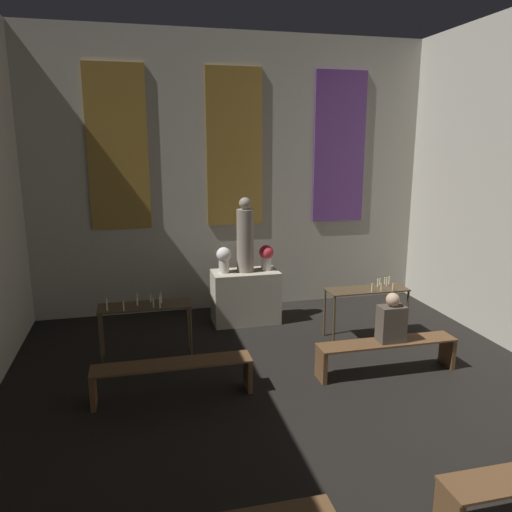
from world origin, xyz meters
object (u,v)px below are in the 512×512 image
statue (245,238)px  pew_back_left (173,372)px  pew_back_right (387,350)px  person_seated (391,321)px  flower_vase_right (266,256)px  altar (245,297)px  candle_rack_left (145,312)px  candle_rack_right (367,295)px  flower_vase_left (224,258)px

statue → pew_back_left: statue is taller
pew_back_right → person_seated: (0.04, -0.00, 0.42)m
flower_vase_right → pew_back_right: bearing=-66.0°
altar → candle_rack_left: bearing=-146.4°
altar → flower_vase_right: bearing=0.0°
pew_back_right → candle_rack_left: bearing=158.4°
altar → candle_rack_right: bearing=-33.5°
candle_rack_left → pew_back_left: candle_rack_left is taller
person_seated → candle_rack_right: bearing=78.7°
altar → pew_back_left: bearing=-120.9°
candle_rack_left → flower_vase_right: bearing=28.7°
statue → flower_vase_right: (0.38, 0.00, -0.34)m
pew_back_left → person_seated: size_ratio=2.86×
flower_vase_right → candle_rack_right: 1.87m
candle_rack_left → pew_back_right: 3.49m
flower_vase_left → pew_back_left: (-1.09, -2.44, -0.85)m
pew_back_right → statue: bearing=120.9°
statue → person_seated: size_ratio=1.87×
statue → flower_vase_left: size_ratio=2.88×
candle_rack_left → candle_rack_right: 3.52m
flower_vase_right → pew_back_left: 3.18m
flower_vase_left → flower_vase_right: (0.76, 0.00, 0.00)m
statue → person_seated: statue is taller
pew_back_right → person_seated: 0.43m
flower_vase_right → statue: bearing=-180.0°
flower_vase_right → pew_back_left: bearing=-127.0°
candle_rack_right → candle_rack_left: bearing=-180.0°
statue → candle_rack_left: 2.26m
statue → flower_vase_left: bearing=180.0°
candle_rack_left → flower_vase_left: bearing=40.2°
flower_vase_right → candle_rack_right: flower_vase_right is taller
pew_back_right → candle_rack_right: bearing=76.8°
statue → candle_rack_right: size_ratio=0.98×
candle_rack_left → pew_back_right: bearing=-21.6°
flower_vase_left → pew_back_left: bearing=-114.0°
statue → candle_rack_right: statue is taller
flower_vase_right → candle_rack_right: size_ratio=0.34×
flower_vase_right → pew_back_right: (1.09, -2.44, -0.85)m
flower_vase_left → pew_back_left: 2.80m
altar → flower_vase_left: 0.82m
flower_vase_right → pew_back_left: (-1.84, -2.44, -0.85)m
candle_rack_right → pew_back_left: 3.49m
candle_rack_right → pew_back_left: size_ratio=0.67×
statue → pew_back_right: size_ratio=0.65×
candle_rack_left → pew_back_right: size_ratio=0.67×
candle_rack_left → candle_rack_right: candle_rack_left is taller
statue → flower_vase_right: bearing=0.0°
flower_vase_left → pew_back_right: size_ratio=0.23×
person_seated → candle_rack_left: bearing=158.7°
altar → flower_vase_right: 0.82m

